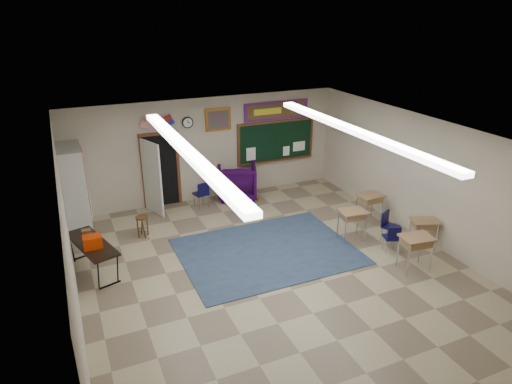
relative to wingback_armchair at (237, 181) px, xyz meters
name	(u,v)px	position (x,y,z in m)	size (l,w,h in m)	color
floor	(275,270)	(-0.77, -4.15, -0.52)	(9.00, 9.00, 0.00)	tan
back_wall	(207,149)	(-0.77, 0.35, 0.98)	(8.00, 0.04, 3.00)	beige
front_wall	(437,345)	(-0.77, -8.65, 0.98)	(8.00, 0.04, 3.00)	beige
left_wall	(69,246)	(-4.77, -4.15, 0.98)	(0.04, 9.00, 3.00)	beige
right_wall	(426,180)	(3.23, -4.15, 0.98)	(0.04, 9.00, 3.00)	beige
ceiling	(277,137)	(-0.77, -4.15, 2.48)	(8.00, 9.00, 0.04)	beige
area_rug	(267,251)	(-0.57, -3.35, -0.51)	(4.00, 3.00, 0.02)	#334761
fluorescent_strips	(277,140)	(-0.77, -4.15, 2.42)	(3.86, 6.00, 0.10)	white
doorway	(158,172)	(-2.27, 0.20, 0.54)	(1.10, 0.89, 2.16)	black
chalkboard	(276,142)	(1.43, 0.31, 0.94)	(2.55, 0.14, 1.30)	#5A3119
bulletin_board	(277,110)	(1.43, 0.32, 1.93)	(2.10, 0.05, 0.55)	#A70E1C
framed_art_print	(218,120)	(-0.42, 0.32, 1.83)	(0.75, 0.05, 0.65)	#A76A20
wall_clock	(188,123)	(-1.32, 0.32, 1.83)	(0.32, 0.05, 0.32)	black
wall_flags	(157,121)	(-2.17, 0.29, 1.96)	(1.16, 0.06, 0.70)	red
storage_cabinet	(75,189)	(-4.48, -0.30, 0.58)	(0.59, 1.25, 2.20)	#BABBB6
wingback_armchair	(237,181)	(0.00, 0.00, 0.00)	(1.11, 1.15, 1.04)	#220431
student_chair_reading	(201,194)	(-1.21, -0.26, -0.13)	(0.39, 0.39, 0.78)	#090832
student_chair_desk_a	(391,238)	(2.07, -4.50, -0.17)	(0.35, 0.35, 0.70)	#090832
student_chair_desk_b	(390,227)	(2.38, -4.10, -0.14)	(0.38, 0.38, 0.76)	#090832
student_desk_front_left	(352,224)	(1.57, -3.64, -0.09)	(0.70, 0.56, 0.78)	#9B7448
student_desk_front_right	(369,207)	(2.59, -2.98, -0.09)	(0.68, 0.53, 0.78)	#9B7448
student_desk_back_left	(415,251)	(2.01, -5.35, -0.07)	(0.74, 0.59, 0.81)	#9B7448
student_desk_back_right	(423,232)	(2.88, -4.66, -0.12)	(0.73, 0.64, 0.72)	#9B7448
folding_table	(93,256)	(-4.35, -2.61, -0.14)	(1.01, 1.77, 0.96)	black
wooden_stool	(143,226)	(-3.08, -1.41, -0.24)	(0.31, 0.31, 0.54)	#513418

